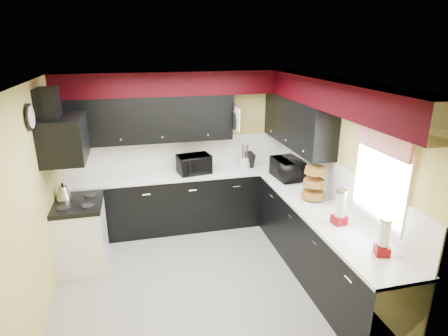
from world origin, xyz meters
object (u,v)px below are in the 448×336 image
microwave (288,169)px  kettle (63,193)px  knife_block (249,160)px  toaster_oven (194,164)px  utensil_crock (245,163)px

microwave → kettle: (-3.19, 0.01, -0.08)m
microwave → knife_block: 0.75m
knife_block → kettle: knife_block is taller
toaster_oven → microwave: bearing=-32.4°
toaster_oven → utensil_crock: size_ratio=2.80×
kettle → utensil_crock: bearing=12.4°
toaster_oven → microwave: (1.34, -0.57, 0.01)m
knife_block → kettle: bearing=-179.6°
toaster_oven → utensil_crock: bearing=-7.0°
utensil_crock → kettle: (-2.70, -0.59, -0.02)m
kettle → toaster_oven: bearing=16.7°
microwave → toaster_oven: bearing=62.9°
microwave → kettle: size_ratio=2.74×
microwave → kettle: bearing=85.8°
microwave → knife_block: bearing=29.3°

